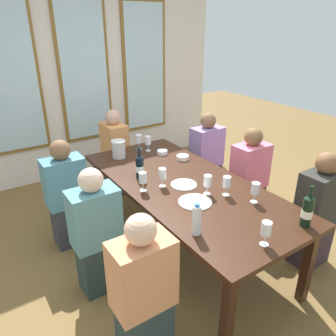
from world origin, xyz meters
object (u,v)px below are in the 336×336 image
object	(u,v)px
seated_person_2	(143,295)
wine_glass_5	(143,178)
white_plate_0	(195,202)
wine_bottle_0	(307,211)
tasting_bowl_0	(162,152)
wine_glass_0	(139,139)
tasting_bowl_1	(183,157)
wine_glass_7	(208,182)
seated_person_1	(249,180)
seated_person_0	(97,235)
white_plate_1	(184,185)
metal_pitcher	(119,149)
wine_glass_6	(255,189)
wine_glass_4	(227,183)
wine_bottle_1	(140,166)
seated_person_4	(67,197)
wine_glass_3	(266,229)
seated_person_6	(115,154)
wine_glass_2	(148,141)
water_bottle	(197,220)
wine_glass_1	(162,174)
dining_table	(184,190)
seated_person_3	(316,213)
seated_person_5	(206,159)

from	to	relation	value
seated_person_2	wine_glass_5	bearing A→B (deg)	60.00
white_plate_0	wine_bottle_0	distance (m)	0.84
tasting_bowl_0	wine_glass_0	distance (m)	0.33
tasting_bowl_1	wine_glass_7	xyz separation A→B (m)	(-0.28, -0.74, 0.09)
tasting_bowl_0	seated_person_1	distance (m)	0.99
tasting_bowl_0	seated_person_0	size ratio (longest dim) A/B	0.10
white_plate_0	wine_glass_5	bearing A→B (deg)	121.20
white_plate_0	white_plate_1	distance (m)	0.32
metal_pitcher	wine_glass_6	bearing A→B (deg)	-71.76
wine_glass_4	wine_glass_7	size ratio (longest dim) A/B	1.00
wine_bottle_1	metal_pitcher	bearing A→B (deg)	84.12
seated_person_0	seated_person_4	size ratio (longest dim) A/B	1.00
wine_glass_3	seated_person_6	world-z (taller)	seated_person_6
wine_glass_2	seated_person_6	xyz separation A→B (m)	(-0.14, 0.61, -0.33)
wine_glass_2	wine_glass_4	size ratio (longest dim) A/B	1.00
white_plate_0	water_bottle	bearing A→B (deg)	-127.13
tasting_bowl_1	wine_glass_3	xyz separation A→B (m)	(-0.41, -1.49, 0.10)
water_bottle	seated_person_6	distance (m)	2.24
tasting_bowl_1	wine_glass_7	distance (m)	0.79
seated_person_4	wine_glass_3	bearing A→B (deg)	-65.95
water_bottle	wine_glass_5	size ratio (longest dim) A/B	1.38
wine_glass_3	wine_glass_6	bearing A→B (deg)	49.54
wine_glass_7	wine_bottle_0	bearing A→B (deg)	-69.56
white_plate_0	seated_person_0	size ratio (longest dim) A/B	0.25
white_plate_1	seated_person_2	bearing A→B (deg)	-138.97
wine_glass_1	wine_bottle_0	bearing A→B (deg)	-64.30
wine_bottle_0	seated_person_1	size ratio (longest dim) A/B	0.29
seated_person_1	seated_person_6	size ratio (longest dim) A/B	1.00
white_plate_1	seated_person_0	size ratio (longest dim) A/B	0.21
dining_table	wine_glass_7	world-z (taller)	wine_glass_7
tasting_bowl_1	wine_glass_2	distance (m)	0.47
tasting_bowl_1	seated_person_1	distance (m)	0.76
wine_glass_1	seated_person_6	distance (m)	1.50
metal_pitcher	seated_person_3	distance (m)	2.05
wine_glass_0	wine_glass_1	bearing A→B (deg)	-106.89
wine_glass_2	seated_person_2	world-z (taller)	seated_person_2
wine_glass_5	seated_person_4	world-z (taller)	seated_person_4
seated_person_6	seated_person_0	bearing A→B (deg)	-120.11
white_plate_1	wine_glass_4	distance (m)	0.41
seated_person_4	wine_glass_7	bearing A→B (deg)	-47.63
wine_bottle_0	seated_person_0	size ratio (longest dim) A/B	0.29
wine_bottle_0	wine_glass_4	size ratio (longest dim) A/B	1.84
wine_glass_0	seated_person_2	xyz separation A→B (m)	(-0.96, -1.77, -0.33)
seated_person_0	seated_person_2	distance (m)	0.76
tasting_bowl_0	seated_person_0	distance (m)	1.34
metal_pitcher	wine_glass_5	world-z (taller)	metal_pitcher
metal_pitcher	seated_person_5	bearing A→B (deg)	-8.66
seated_person_3	tasting_bowl_1	bearing A→B (deg)	113.88
seated_person_3	seated_person_5	bearing A→B (deg)	90.00
tasting_bowl_0	seated_person_3	xyz separation A→B (m)	(0.66, -1.52, -0.24)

